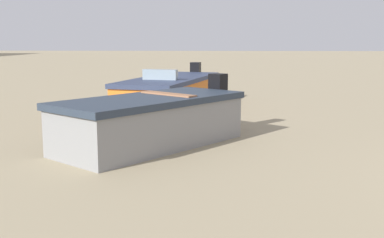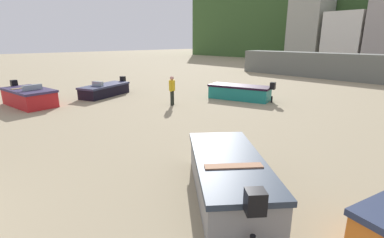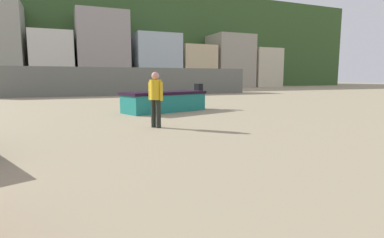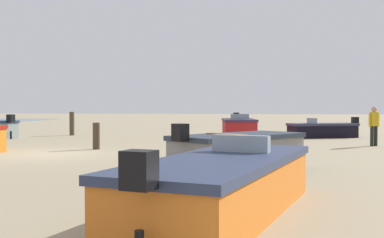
% 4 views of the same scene
% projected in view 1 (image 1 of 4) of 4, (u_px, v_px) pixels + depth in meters
% --- Properties ---
extents(boat_orange_1, '(5.29, 2.79, 1.20)m').
position_uv_depth(boat_orange_1, '(171.00, 92.00, 13.82)').
color(boat_orange_1, orange).
rests_on(boat_orange_1, ground).
extents(boat_grey_5, '(3.88, 3.51, 1.24)m').
position_uv_depth(boat_grey_5, '(152.00, 121.00, 8.77)').
color(boat_grey_5, gray).
rests_on(boat_grey_5, ground).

